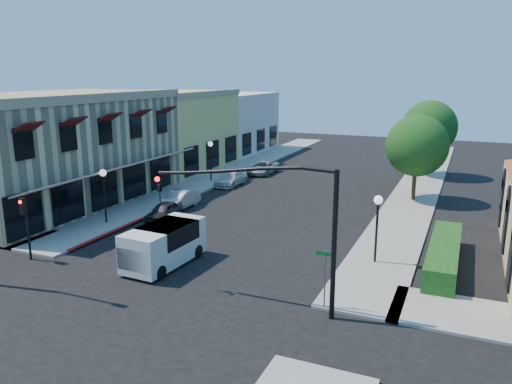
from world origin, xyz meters
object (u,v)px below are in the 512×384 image
at_px(lamppost_right_near, 378,212).
at_px(white_van, 163,243).
at_px(lamppost_left_far, 210,151).
at_px(street_tree_b, 429,127).
at_px(signal_mast_arm, 282,213).
at_px(parked_car_a, 164,211).
at_px(lamppost_right_far, 414,161).
at_px(street_name_sign, 325,270).
at_px(parked_car_c, 231,178).
at_px(parked_car_d, 263,168).
at_px(lamppost_left_near, 104,182).
at_px(secondary_signal, 25,217).
at_px(street_tree_a, 417,146).
at_px(parked_car_b, 179,200).

distance_m(lamppost_right_near, white_van, 10.77).
distance_m(lamppost_left_far, white_van, 19.86).
relative_size(street_tree_b, signal_mast_arm, 0.88).
xyz_separation_m(lamppost_left_far, parked_car_a, (2.80, -11.63, -2.17)).
distance_m(signal_mast_arm, white_van, 7.91).
relative_size(street_tree_b, lamppost_right_far, 1.97).
relative_size(street_name_sign, lamppost_left_far, 0.70).
height_order(lamppost_left_far, parked_car_c, lamppost_left_far).
xyz_separation_m(street_tree_b, parked_car_a, (-14.50, -21.63, -3.98)).
distance_m(street_tree_b, parked_car_d, 15.71).
xyz_separation_m(street_tree_b, lamppost_left_near, (-17.30, -24.00, -1.81)).
height_order(signal_mast_arm, parked_car_c, signal_mast_arm).
height_order(lamppost_left_near, parked_car_c, lamppost_left_near).
bearing_deg(street_name_sign, secondary_signal, -177.07).
distance_m(street_tree_a, parked_car_d, 15.67).
bearing_deg(parked_car_b, parked_car_c, 89.23).
distance_m(street_name_sign, parked_car_a, 15.57).
bearing_deg(lamppost_right_near, parked_car_a, 170.54).
distance_m(lamppost_left_far, lamppost_right_near, 22.02).
height_order(secondary_signal, lamppost_left_near, lamppost_left_near).
distance_m(street_tree_b, secondary_signal, 34.97).
relative_size(street_tree_b, white_van, 1.48).
bearing_deg(lamppost_left_near, street_name_sign, -19.93).
bearing_deg(secondary_signal, street_tree_b, 61.23).
height_order(street_tree_a, white_van, street_tree_a).
relative_size(street_name_sign, lamppost_right_near, 0.70).
xyz_separation_m(lamppost_right_far, parked_car_b, (-14.70, -11.00, -2.08)).
distance_m(parked_car_a, parked_car_d, 16.70).
height_order(lamppost_right_far, parked_car_b, lamppost_right_far).
bearing_deg(signal_mast_arm, lamppost_left_far, 125.00).
bearing_deg(street_name_sign, parked_car_a, 148.26).
relative_size(street_name_sign, white_van, 0.53).
xyz_separation_m(lamppost_right_far, white_van, (-9.70, -20.41, -1.54)).
bearing_deg(lamppost_left_far, parked_car_b, -75.66).
bearing_deg(parked_car_c, lamppost_right_near, -41.76).
xyz_separation_m(street_name_sign, parked_car_d, (-13.08, 24.86, -1.11)).
distance_m(street_tree_a, secondary_signal, 26.64).
bearing_deg(lamppost_right_near, lamppost_left_far, 140.53).
bearing_deg(white_van, parked_car_a, 123.58).
relative_size(street_tree_b, lamppost_left_far, 1.97).
height_order(street_tree_b, lamppost_right_near, street_tree_b).
height_order(signal_mast_arm, secondary_signal, signal_mast_arm).
bearing_deg(street_tree_a, lamppost_right_far, 98.53).
xyz_separation_m(street_tree_b, signal_mast_arm, (-2.94, -30.50, -0.46)).
bearing_deg(parked_car_a, lamppost_left_far, 100.50).
xyz_separation_m(white_van, parked_car_c, (-5.00, 17.75, -0.60)).
bearing_deg(lamppost_left_far, parked_car_c, -15.99).
xyz_separation_m(lamppost_left_near, parked_car_d, (2.92, 19.06, -2.14)).
xyz_separation_m(white_van, parked_car_b, (-5.00, 9.41, -0.54)).
distance_m(parked_car_a, parked_car_b, 2.68).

